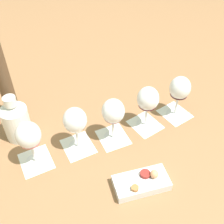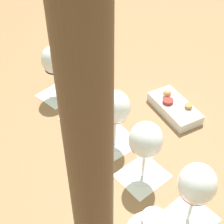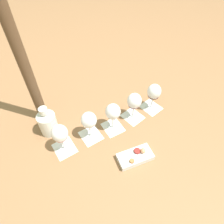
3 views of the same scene
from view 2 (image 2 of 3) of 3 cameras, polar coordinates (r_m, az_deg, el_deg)
ground_plane at (r=0.92m, az=0.08°, el=-5.30°), size 8.00×8.00×0.00m
tasting_card_0 at (r=0.80m, az=12.47°, el=-16.95°), size 0.13×0.14×0.00m
tasting_card_1 at (r=0.85m, az=5.08°, el=-10.51°), size 0.13×0.14×0.00m
tasting_card_2 at (r=0.92m, az=0.53°, el=-5.33°), size 0.13×0.13×0.00m
tasting_card_3 at (r=1.00m, az=-4.69°, el=-0.78°), size 0.14×0.14×0.00m
tasting_card_4 at (r=1.09m, az=-8.82°, el=2.99°), size 0.14×0.14×0.00m
wine_glass_0 at (r=0.71m, az=13.88°, el=-11.90°), size 0.08×0.08×0.17m
wine_glass_1 at (r=0.76m, az=5.60°, el=-5.08°), size 0.08×0.08×0.17m
wine_glass_2 at (r=0.84m, az=0.58°, el=0.18°), size 0.08×0.08×0.17m
wine_glass_3 at (r=0.92m, az=-5.09°, el=4.64°), size 0.08×0.08×0.17m
wine_glass_4 at (r=1.02m, az=-9.50°, el=8.19°), size 0.08×0.08×0.17m
snack_dish at (r=1.02m, az=10.29°, el=0.76°), size 0.18×0.10×0.06m
umbrella_pole at (r=0.29m, az=-4.63°, el=5.78°), size 0.05×0.05×1.01m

